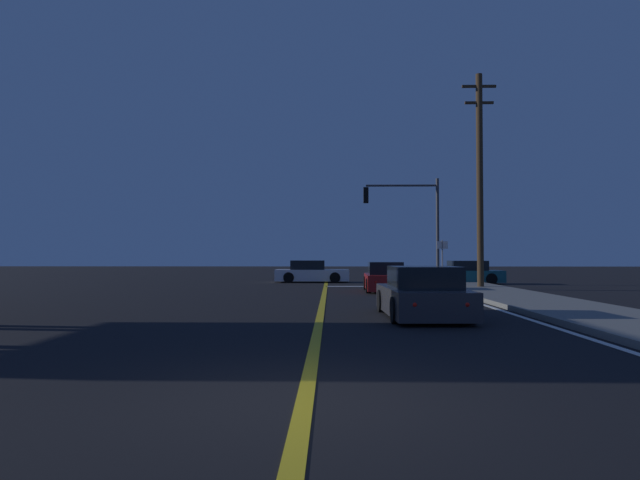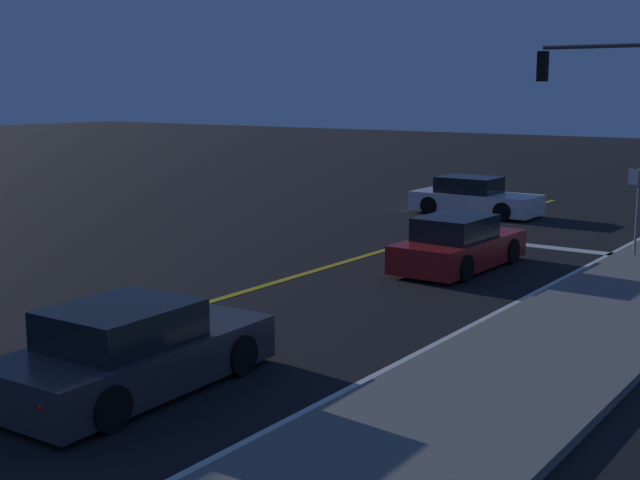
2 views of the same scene
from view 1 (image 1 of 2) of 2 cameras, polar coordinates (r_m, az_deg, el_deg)
The scene contains 12 objects.
ground_plane at distance 6.38m, azimuth -1.58°, elevation -16.23°, with size 160.00×160.00×0.00m, color black.
sidewalk_right at distance 19.82m, azimuth 21.51°, elevation -5.97°, with size 3.20×44.49×0.15m, color slate.
lane_line_center at distance 18.60m, azimuth 0.24°, elevation -6.59°, with size 0.20×42.02×0.01m, color gold.
lane_line_edge_right at distance 19.26m, azimuth 16.32°, elevation -6.36°, with size 0.16×42.02×0.01m, color white.
stop_bar at distance 29.54m, azimuth 5.99°, elevation -4.75°, with size 5.55×0.50×0.01m, color white.
car_side_waiting_white at distance 34.10m, azimuth -0.92°, elevation -3.38°, with size 4.52×1.97×1.34m.
car_mid_block_red at distance 25.48m, azimuth 6.66°, elevation -3.95°, with size 1.89×4.31×1.34m.
car_far_approaching_charcoal at distance 14.85m, azimuth 10.45°, elevation -5.58°, with size 2.10×4.48×1.34m.
car_parked_curb_teal at distance 33.11m, azimuth 14.54°, elevation -3.38°, with size 4.50×1.99×1.34m.
traffic_signal_near_right at distance 32.11m, azimuth 9.31°, elevation 2.71°, with size 4.30×0.28×6.03m.
utility_pole_right at distance 27.99m, azimuth 16.05°, elevation 6.15°, with size 1.64×0.32×10.42m.
street_sign_corner at distance 29.46m, azimuth 12.43°, elevation -1.56°, with size 0.56×0.06×2.43m.
Camera 1 is at (0.29, -6.17, 1.61)m, focal length 31.23 mm.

